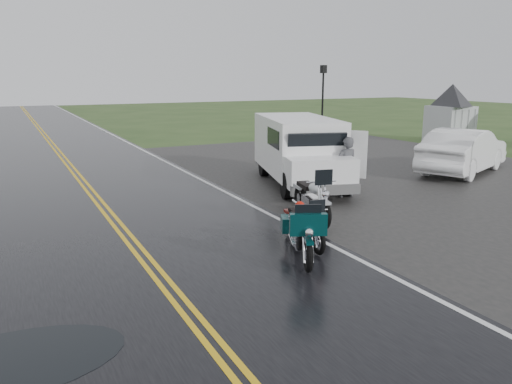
% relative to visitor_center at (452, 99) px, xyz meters
% --- Properties ---
extents(ground, '(120.00, 120.00, 0.00)m').
position_rel_visitor_center_xyz_m(ground, '(-20.00, -12.00, -2.40)').
color(ground, '#2D471E').
rests_on(ground, ground).
extents(road, '(8.00, 100.00, 0.04)m').
position_rel_visitor_center_xyz_m(road, '(-20.00, -2.00, -2.38)').
color(road, black).
rests_on(road, ground).
extents(parking_pad, '(14.00, 24.00, 0.03)m').
position_rel_visitor_center_xyz_m(parking_pad, '(-9.00, -7.00, -2.38)').
color(parking_pad, black).
rests_on(parking_pad, ground).
extents(visitor_center, '(16.00, 10.00, 4.80)m').
position_rel_visitor_center_xyz_m(visitor_center, '(0.00, 0.00, 0.00)').
color(visitor_center, '#A8AAAD').
rests_on(visitor_center, ground).
extents(motorcycle_red, '(0.93, 1.96, 1.11)m').
position_rel_visitor_center_xyz_m(motorcycle_red, '(-16.79, -12.00, -1.84)').
color(motorcycle_red, '#540F09').
rests_on(motorcycle_red, ground).
extents(motorcycle_teal, '(1.59, 2.30, 1.28)m').
position_rel_visitor_center_xyz_m(motorcycle_teal, '(-17.48, -12.68, -1.76)').
color(motorcycle_teal, '#043031').
rests_on(motorcycle_teal, ground).
extents(motorcycle_silver, '(1.37, 2.50, 1.40)m').
position_rel_visitor_center_xyz_m(motorcycle_silver, '(-15.69, -10.61, -1.70)').
color(motorcycle_silver, '#AFB3B7').
rests_on(motorcycle_silver, ground).
extents(van_white, '(3.80, 6.27, 2.31)m').
position_rel_visitor_center_xyz_m(van_white, '(-14.88, -7.48, -1.24)').
color(van_white, white).
rests_on(van_white, ground).
extents(person_at_van, '(0.70, 0.48, 1.84)m').
position_rel_visitor_center_xyz_m(person_at_van, '(-13.20, -8.11, -1.48)').
color(person_at_van, '#454649').
rests_on(person_at_van, ground).
extents(sedan_white, '(5.37, 3.58, 1.67)m').
position_rel_visitor_center_xyz_m(sedan_white, '(-6.83, -6.90, -1.56)').
color(sedan_white, white).
rests_on(sedan_white, ground).
extents(lamp_post_far_right, '(0.36, 0.36, 4.21)m').
position_rel_visitor_center_xyz_m(lamp_post_far_right, '(-7.35, 1.78, -0.29)').
color(lamp_post_far_right, black).
rests_on(lamp_post_far_right, ground).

